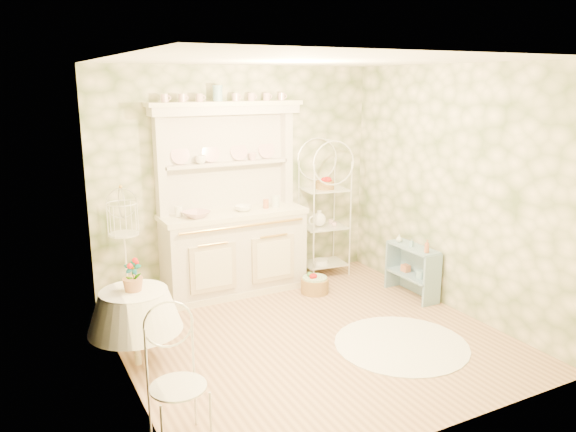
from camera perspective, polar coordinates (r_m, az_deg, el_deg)
name	(u,v)px	position (r m, az deg, el deg)	size (l,w,h in m)	color
floor	(311,337)	(5.81, 2.34, -12.14)	(3.60, 3.60, 0.00)	tan
ceiling	(314,60)	(5.24, 2.63, 15.53)	(3.60, 3.60, 0.00)	white
wall_left	(120,229)	(4.75, -16.69, -1.28)	(3.60, 3.60, 0.00)	beige
wall_right	(454,190)	(6.44, 16.49, 2.55)	(3.60, 3.60, 0.00)	beige
wall_back	(239,178)	(6.95, -4.99, 3.84)	(3.60, 3.60, 0.00)	beige
wall_front	(445,258)	(3.97, 15.64, -4.12)	(3.60, 3.60, 0.00)	beige
kitchen_dresser	(233,200)	(6.66, -5.60, 1.60)	(1.87, 0.61, 2.29)	silver
bakers_rack	(325,206)	(7.32, 3.74, 1.05)	(0.58, 0.42, 1.87)	white
side_shelf	(412,273)	(6.90, 12.49, -5.71)	(0.24, 0.65, 0.56)	#7EA1B6
round_table	(136,333)	(5.34, -15.15, -11.36)	(0.57, 0.57, 0.62)	white
cafe_chair	(178,390)	(4.16, -11.08, -16.98)	(0.38, 0.38, 0.85)	white
birdcage_stand	(125,249)	(6.36, -16.23, -3.24)	(0.35, 0.35, 1.48)	white
floor_basket	(315,285)	(6.89, 2.73, -7.01)	(0.30, 0.30, 0.20)	olive
lace_rug	(401,344)	(5.75, 11.44, -12.64)	(1.31, 1.31, 0.01)	white
bowl_floral	(196,217)	(6.45, -9.30, -0.07)	(0.29, 0.29, 0.07)	white
bowl_white	(243,210)	(6.70, -4.55, 0.58)	(0.21, 0.21, 0.07)	white
cup_left	(201,161)	(6.62, -8.86, 5.51)	(0.12, 0.12, 0.10)	white
cup_right	(253,158)	(6.85, -3.62, 5.92)	(0.10, 0.10, 0.09)	white
potted_geranium	(133,277)	(5.11, -15.45, -6.00)	(0.15, 0.10, 0.28)	#3F7238
bottle_amber	(427,247)	(6.57, 13.92, -3.09)	(0.06, 0.06, 0.15)	#B76A46
bottle_blue	(412,243)	(6.78, 12.44, -2.73)	(0.04, 0.04, 0.09)	#7EABBC
bottle_glass	(399,240)	(6.93, 11.22, -2.36)	(0.07, 0.07, 0.10)	silver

